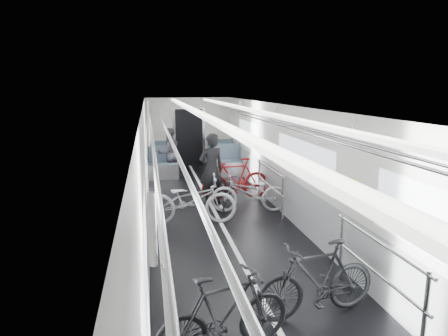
% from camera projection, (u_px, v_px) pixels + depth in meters
% --- Properties ---
extents(car_shell, '(3.02, 14.01, 2.41)m').
position_uv_depth(car_shell, '(212.00, 160.00, 9.15)').
color(car_shell, black).
rests_on(car_shell, ground).
extents(bike_left_mid, '(1.62, 0.84, 0.94)m').
position_uv_depth(bike_left_mid, '(224.00, 315.00, 4.13)').
color(bike_left_mid, black).
rests_on(bike_left_mid, floor).
extents(bike_left_far, '(1.96, 0.85, 1.00)m').
position_uv_depth(bike_left_far, '(190.00, 200.00, 8.18)').
color(bike_left_far, '#AFB0B4').
rests_on(bike_left_far, floor).
extents(bike_right_near, '(1.65, 0.66, 0.96)m').
position_uv_depth(bike_right_near, '(317.00, 279.00, 4.86)').
color(bike_right_near, black).
rests_on(bike_right_near, floor).
extents(bike_right_mid, '(1.78, 0.82, 0.90)m').
position_uv_depth(bike_right_mid, '(250.00, 192.00, 8.96)').
color(bike_right_mid, '#AAABAF').
rests_on(bike_right_mid, floor).
extents(bike_right_far, '(1.80, 0.72, 1.05)m').
position_uv_depth(bike_right_far, '(236.00, 179.00, 9.90)').
color(bike_right_far, maroon).
rests_on(bike_right_far, floor).
extents(bike_aisle, '(1.01, 1.62, 0.80)m').
position_uv_depth(bike_aisle, '(228.00, 188.00, 9.51)').
color(bike_aisle, black).
rests_on(bike_aisle, floor).
extents(person_standing, '(0.72, 0.57, 1.72)m').
position_uv_depth(person_standing, '(211.00, 169.00, 9.44)').
color(person_standing, black).
rests_on(person_standing, floor).
extents(person_seated, '(0.89, 0.79, 1.54)m').
position_uv_depth(person_seated, '(169.00, 153.00, 12.27)').
color(person_seated, '#2C2A31').
rests_on(person_seated, floor).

